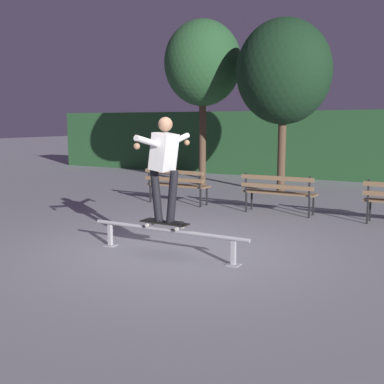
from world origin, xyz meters
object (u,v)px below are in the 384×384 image
object	(u,v)px
grind_rail	(167,234)
park_bench_left_center	(278,190)
tree_far_left	(203,64)
skateboard	(165,223)
tree_behind_benches	(284,72)
skateboarder	(164,161)
park_bench_leftmost	(176,182)

from	to	relation	value
grind_rail	park_bench_left_center	distance (m)	3.89
grind_rail	tree_far_left	world-z (taller)	tree_far_left
tree_far_left	skateboard	bearing A→B (deg)	-65.94
grind_rail	tree_far_left	bearing A→B (deg)	114.36
skateboard	tree_behind_benches	bearing A→B (deg)	94.21
skateboarder	park_bench_left_center	distance (m)	3.99
skateboarder	park_bench_left_center	bearing A→B (deg)	83.72
skateboard	park_bench_leftmost	bearing A→B (deg)	118.89
park_bench_leftmost	tree_far_left	size ratio (longest dim) A/B	0.32
grind_rail	park_bench_leftmost	bearing A→B (deg)	119.41
park_bench_leftmost	park_bench_left_center	distance (m)	2.56
grind_rail	tree_behind_benches	distance (m)	7.41
skateboard	skateboarder	bearing A→B (deg)	-0.73
skateboard	skateboarder	distance (m)	0.94
skateboard	tree_far_left	size ratio (longest dim) A/B	0.15
skateboarder	tree_behind_benches	bearing A→B (deg)	94.23
grind_rail	park_bench_left_center	world-z (taller)	park_bench_left_center
grind_rail	skateboard	bearing A→B (deg)	-180.00
grind_rail	park_bench_left_center	size ratio (longest dim) A/B	1.66
tree_far_left	tree_behind_benches	size ratio (longest dim) A/B	1.07
skateboarder	tree_far_left	world-z (taller)	tree_far_left
grind_rail	tree_far_left	xyz separation A→B (m)	(-3.33, 7.36, 3.42)
skateboard	skateboarder	world-z (taller)	skateboarder
skateboarder	tree_far_left	size ratio (longest dim) A/B	0.31
tree_far_left	grind_rail	bearing A→B (deg)	-65.64
park_bench_leftmost	skateboard	bearing A→B (deg)	-61.11
skateboard	park_bench_leftmost	size ratio (longest dim) A/B	0.49
tree_far_left	tree_behind_benches	xyz separation A→B (m)	(2.79, -0.60, -0.44)
grind_rail	park_bench_leftmost	xyz separation A→B (m)	(-2.18, 3.86, 0.22)
grind_rail	skateboard	size ratio (longest dim) A/B	3.39
tree_behind_benches	park_bench_leftmost	bearing A→B (deg)	-119.49
park_bench_left_center	tree_behind_benches	size ratio (longest dim) A/B	0.34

